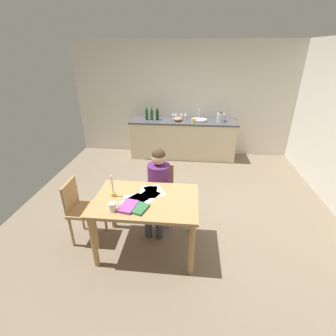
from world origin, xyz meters
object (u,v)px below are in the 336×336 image
book_cookery (128,206)px  wine_glass_back_right (173,114)px  bottle_wine_red (157,115)px  teacup_on_counter (193,120)px  sink_unit (199,120)px  dining_table (146,207)px  candlestick (113,190)px  person_seated (158,184)px  stovetop_kettle (221,117)px  wine_glass_near_sink (186,114)px  mixing_bowl (178,119)px  bottle_oil (147,114)px  wine_glass_back_left (176,114)px  bottle_vinegar (152,115)px  wine_glass_by_kettle (182,114)px  book_magazine (138,208)px  coffee_mug (113,207)px  chair_side_empty (82,208)px  chair_at_table (160,190)px

book_cookery → wine_glass_back_right: size_ratio=1.68×
bottle_wine_red → teacup_on_counter: 0.85m
teacup_on_counter → sink_unit: bearing=49.4°
dining_table → candlestick: bearing=175.9°
person_seated → stovetop_kettle: size_ratio=5.43×
wine_glass_near_sink → teacup_on_counter: (0.18, -0.30, -0.06)m
person_seated → bottle_wine_red: size_ratio=4.36×
mixing_bowl → teacup_on_counter: bearing=-15.2°
bottle_oil → wine_glass_back_right: 0.63m
bottle_wine_red → wine_glass_back_left: (0.42, 0.15, -0.01)m
bottle_vinegar → wine_glass_by_kettle: (0.69, 0.17, -0.01)m
book_magazine → stovetop_kettle: 3.57m
candlestick → book_cookery: candlestick is taller
book_magazine → book_cookery: (-0.12, 0.02, 0.00)m
stovetop_kettle → wine_glass_by_kettle: stovetop_kettle is taller
sink_unit → teacup_on_counter: bearing=-130.6°
bottle_wine_red → candlestick: bearing=-92.2°
coffee_mug → wine_glass_back_right: (0.39, 3.56, 0.20)m
sink_unit → coffee_mug: bearing=-106.3°
person_seated → mixing_bowl: 2.58m
book_cookery → bottle_wine_red: bottle_wine_red is taller
person_seated → wine_glass_by_kettle: size_ratio=7.76×
wine_glass_by_kettle → teacup_on_counter: wine_glass_by_kettle is taller
book_magazine → wine_glass_by_kettle: wine_glass_by_kettle is taller
stovetop_kettle → teacup_on_counter: bearing=-166.4°
person_seated → candlestick: bearing=-135.1°
mixing_bowl → wine_glass_near_sink: 0.27m
bottle_wine_red → dining_table: bearing=-84.7°
stovetop_kettle → teacup_on_counter: size_ratio=2.06×
chair_side_empty → bottle_vinegar: bottle_vinegar is taller
candlestick → wine_glass_back_right: bearing=81.7°
dining_table → book_magazine: size_ratio=5.74×
mixing_bowl → chair_side_empty: bearing=-109.9°
chair_at_table → bottle_oil: size_ratio=2.92×
chair_side_empty → bottle_oil: 3.09m
chair_at_table → book_cookery: chair_at_table is taller
candlestick → bottle_oil: 3.10m
wine_glass_back_left → candlestick: bearing=-99.5°
book_cookery → mixing_bowl: size_ratio=1.25×
chair_at_table → bottle_vinegar: bottle_vinegar is taller
wine_glass_near_sink → teacup_on_counter: bearing=-58.5°
mixing_bowl → teacup_on_counter: mixing_bowl is taller
coffee_mug → wine_glass_near_sink: size_ratio=0.78×
chair_at_table → mixing_bowl: size_ratio=4.21×
chair_at_table → coffee_mug: size_ratio=7.21×
wine_glass_by_kettle → wine_glass_back_left: same height
wine_glass_back_right → teacup_on_counter: size_ratio=1.44×
bottle_wine_red → wine_glass_back_left: size_ratio=1.78×
teacup_on_counter → chair_side_empty: bearing=-116.4°
candlestick → wine_glass_near_sink: bearing=76.7°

